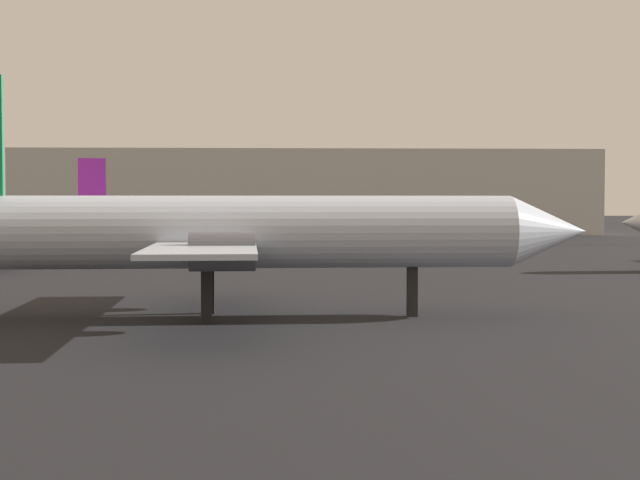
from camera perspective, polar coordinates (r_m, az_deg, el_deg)
The scene contains 2 objects.
airplane_on_taxiway at distance 42.73m, azimuth -5.36°, elevation 0.46°, with size 31.82×21.54×10.63m.
terminal_building at distance 149.38m, azimuth -0.76°, elevation 2.82°, with size 86.96×19.16×12.71m, color #B7B7B2.
Camera 1 is at (-1.79, -10.69, 5.24)m, focal length 54.12 mm.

